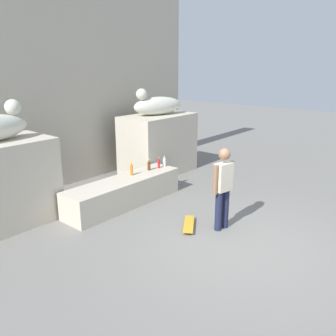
{
  "coord_description": "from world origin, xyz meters",
  "views": [
    {
      "loc": [
        -5.36,
        -2.96,
        3.25
      ],
      "look_at": [
        0.16,
        1.72,
        1.1
      ],
      "focal_mm": 38.29,
      "sensor_mm": 36.0,
      "label": 1
    }
  ],
  "objects": [
    {
      "name": "bottle_brown",
      "position": [
        0.91,
        2.99,
        0.74
      ],
      "size": [
        0.08,
        0.08,
        0.27
      ],
      "color": "#593314",
      "rests_on": "ledge_block"
    },
    {
      "name": "bottle_red",
      "position": [
        1.22,
        2.93,
        0.74
      ],
      "size": [
        0.06,
        0.06,
        0.28
      ],
      "color": "red",
      "rests_on": "ledge_block"
    },
    {
      "name": "bottle_orange",
      "position": [
        0.34,
        3.03,
        0.76
      ],
      "size": [
        0.07,
        0.07,
        0.31
      ],
      "color": "orange",
      "rests_on": "ledge_block"
    },
    {
      "name": "ledge_block",
      "position": [
        0.0,
        2.94,
        0.31
      ],
      "size": [
        3.07,
        0.78,
        0.63
      ],
      "primitive_type": "cube",
      "color": "beige",
      "rests_on": "ground_plane"
    },
    {
      "name": "ground_plane",
      "position": [
        0.0,
        0.0,
        0.0
      ],
      "size": [
        40.0,
        40.0,
        0.0
      ],
      "primitive_type": "plane",
      "color": "slate"
    },
    {
      "name": "statue_reclining_right",
      "position": [
        2.39,
        4.04,
        2.05
      ],
      "size": [
        1.69,
        0.92,
        0.78
      ],
      "rotation": [
        0.0,
        0.0,
        2.9
      ],
      "color": "beige",
      "rests_on": "pedestal_right"
    },
    {
      "name": "skateboard",
      "position": [
        0.01,
        1.04,
        0.06
      ],
      "size": [
        0.77,
        0.61,
        0.08
      ],
      "rotation": [
        0.0,
        0.0,
        6.88
      ],
      "color": "gold",
      "rests_on": "ground_plane"
    },
    {
      "name": "skater",
      "position": [
        0.39,
        0.51,
        0.92
      ],
      "size": [
        0.53,
        0.26,
        1.67
      ],
      "rotation": [
        0.0,
        0.0,
        6.1
      ],
      "color": "#1E233F",
      "rests_on": "ground_plane"
    },
    {
      "name": "pedestal_right",
      "position": [
        2.43,
        4.03,
        0.88
      ],
      "size": [
        2.21,
        1.28,
        1.76
      ],
      "primitive_type": "cube",
      "color": "beige",
      "rests_on": "ground_plane"
    },
    {
      "name": "facade_wall",
      "position": [
        0.0,
        5.48,
        2.87
      ],
      "size": [
        9.58,
        0.6,
        5.74
      ],
      "primitive_type": "cube",
      "color": "#BAB2A0",
      "rests_on": "ground_plane"
    },
    {
      "name": "bottle_clear",
      "position": [
        1.42,
        2.92,
        0.74
      ],
      "size": [
        0.08,
        0.08,
        0.28
      ],
      "color": "silver",
      "rests_on": "ledge_block"
    }
  ]
}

